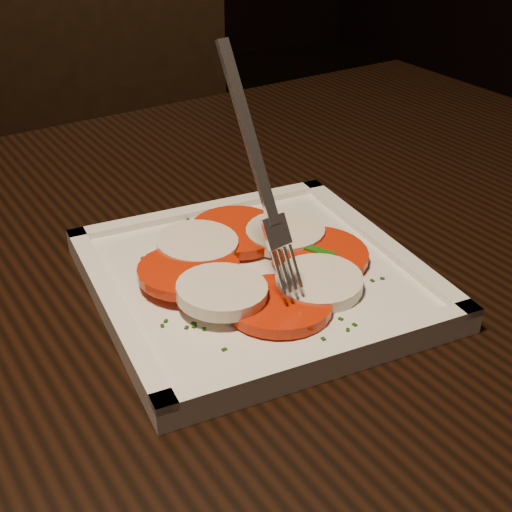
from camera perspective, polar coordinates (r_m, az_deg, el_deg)
name	(u,v)px	position (r m, az deg, el deg)	size (l,w,h in m)	color
table	(189,371)	(0.65, -5.39, -9.11)	(1.29, 0.94, 0.75)	black
chair	(117,177)	(1.31, -11.04, 6.19)	(0.52, 0.52, 0.93)	black
plate	(256,280)	(0.57, 0.00, -1.96)	(0.25, 0.25, 0.01)	white
caprese_salad	(256,263)	(0.56, -0.01, -0.57)	(0.19, 0.21, 0.02)	red
fork	(249,163)	(0.50, -0.58, 7.43)	(0.03, 0.08, 0.16)	white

